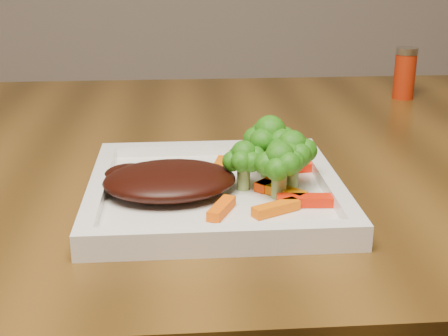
{
  "coord_description": "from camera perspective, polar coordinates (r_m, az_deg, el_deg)",
  "views": [
    {
      "loc": [
        -0.49,
        -0.79,
        1.02
      ],
      "look_at": [
        -0.44,
        -0.16,
        0.79
      ],
      "focal_mm": 50.0,
      "sensor_mm": 36.0,
      "label": 1
    }
  ],
  "objects": [
    {
      "name": "carrot_3",
      "position": [
        0.74,
        6.86,
        0.1
      ],
      "size": [
        0.06,
        0.02,
        0.01
      ],
      "primitive_type": "cube",
      "rotation": [
        0.0,
        0.0,
        0.14
      ],
      "color": "#FF1D04",
      "rests_on": "plate"
    },
    {
      "name": "carrot_6",
      "position": [
        0.69,
        4.5,
        -1.27
      ],
      "size": [
        0.05,
        0.05,
        0.01
      ],
      "primitive_type": "cube",
      "rotation": [
        0.0,
        0.0,
        0.8
      ],
      "color": "#E13403",
      "rests_on": "plate"
    },
    {
      "name": "broccoli_1",
      "position": [
        0.68,
        6.17,
        0.75
      ],
      "size": [
        0.08,
        0.08,
        0.06
      ],
      "primitive_type": null,
      "rotation": [
        0.0,
        0.0,
        0.32
      ],
      "color": "#2F5C0F",
      "rests_on": "plate"
    },
    {
      "name": "broccoli_3",
      "position": [
        0.67,
        1.81,
        0.53
      ],
      "size": [
        0.05,
        0.05,
        0.06
      ],
      "primitive_type": null,
      "rotation": [
        0.0,
        0.0,
        0.06
      ],
      "color": "#196010",
      "rests_on": "plate"
    },
    {
      "name": "steak",
      "position": [
        0.67,
        -4.99,
        -1.12
      ],
      "size": [
        0.15,
        0.12,
        0.03
      ],
      "primitive_type": "ellipsoid",
      "rotation": [
        0.0,
        0.0,
        0.09
      ],
      "color": "black",
      "rests_on": "plate"
    },
    {
      "name": "broccoli_0",
      "position": [
        0.71,
        4.19,
        1.9
      ],
      "size": [
        0.08,
        0.08,
        0.07
      ],
      "primitive_type": null,
      "rotation": [
        0.0,
        0.0,
        0.22
      ],
      "color": "#3F7814",
      "rests_on": "plate"
    },
    {
      "name": "carrot_0",
      "position": [
        0.62,
        4.77,
        -3.69
      ],
      "size": [
        0.05,
        0.04,
        0.01
      ],
      "primitive_type": "cube",
      "rotation": [
        0.0,
        0.0,
        0.47
      ],
      "color": "#F76804",
      "rests_on": "plate"
    },
    {
      "name": "carrot_1",
      "position": [
        0.65,
        7.73,
        -2.95
      ],
      "size": [
        0.07,
        0.02,
        0.01
      ],
      "primitive_type": "cube",
      "rotation": [
        0.0,
        0.0,
        -0.07
      ],
      "color": "red",
      "rests_on": "plate"
    },
    {
      "name": "carrot_5",
      "position": [
        0.67,
        5.27,
        -2.14
      ],
      "size": [
        0.05,
        0.05,
        0.01
      ],
      "primitive_type": "cube",
      "rotation": [
        0.0,
        0.0,
        -0.79
      ],
      "color": "orange",
      "rests_on": "plate"
    },
    {
      "name": "spice_shaker",
      "position": [
        1.18,
        16.2,
        8.32
      ],
      "size": [
        0.04,
        0.04,
        0.09
      ],
      "primitive_type": "cylinder",
      "rotation": [
        0.0,
        0.0,
        0.13
      ],
      "color": "#B5260A",
      "rests_on": "dining_table"
    },
    {
      "name": "carrot_4",
      "position": [
        0.73,
        -0.29,
        0.07
      ],
      "size": [
        0.03,
        0.06,
        0.01
      ],
      "primitive_type": "cube",
      "rotation": [
        0.0,
        0.0,
        1.33
      ],
      "color": "#F46703",
      "rests_on": "plate"
    },
    {
      "name": "broccoli_2",
      "position": [
        0.65,
        5.08,
        -0.27
      ],
      "size": [
        0.07,
        0.07,
        0.06
      ],
      "primitive_type": null,
      "rotation": [
        0.0,
        0.0,
        -0.22
      ],
      "color": "#267814",
      "rests_on": "plate"
    },
    {
      "name": "plate",
      "position": [
        0.68,
        -0.84,
        -2.46
      ],
      "size": [
        0.27,
        0.27,
        0.01
      ],
      "primitive_type": "cube",
      "color": "white",
      "rests_on": "dining_table"
    },
    {
      "name": "carrot_2",
      "position": [
        0.62,
        -0.23,
        -3.71
      ],
      "size": [
        0.03,
        0.05,
        0.01
      ],
      "primitive_type": "cube",
      "rotation": [
        0.0,
        0.0,
        1.14
      ],
      "color": "#FF5D04",
      "rests_on": "plate"
    }
  ]
}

